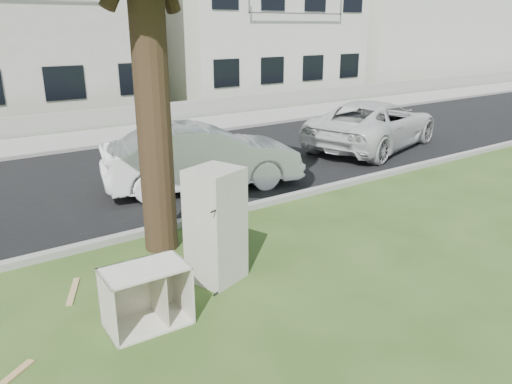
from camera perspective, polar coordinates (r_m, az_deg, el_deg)
ground at (r=7.37m, az=-1.76°, el=-10.34°), size 120.00×120.00×0.00m
road at (r=12.45m, az=-17.25°, el=1.06°), size 120.00×7.00×0.01m
kerb_near at (r=9.31m, az=-10.16°, el=-4.25°), size 120.00×0.18×0.12m
kerb_far at (r=15.77m, az=-21.42°, el=4.15°), size 120.00×0.18×0.12m
sidewalk at (r=17.15m, az=-22.66°, el=5.09°), size 120.00×2.80×0.01m
low_wall at (r=18.62m, az=-23.96°, el=6.98°), size 120.00×0.15×0.70m
townhouse_right at (r=27.68m, az=-1.19°, el=18.18°), size 10.20×8.16×6.84m
filler_right at (r=37.69m, az=17.10°, el=17.15°), size 16.00×9.00×6.40m
fridge at (r=7.17m, az=-4.63°, el=-3.82°), size 0.86×0.83×1.68m
cabinet at (r=6.40m, az=-12.41°, el=-11.59°), size 1.03×0.66×0.78m
plank_c at (r=7.58m, az=-20.18°, el=-10.60°), size 0.39×0.74×0.02m
car_center at (r=11.40m, az=-6.12°, el=4.04°), size 4.69×2.61×1.46m
car_right at (r=15.67m, az=13.32°, el=7.54°), size 5.62×3.74×1.43m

